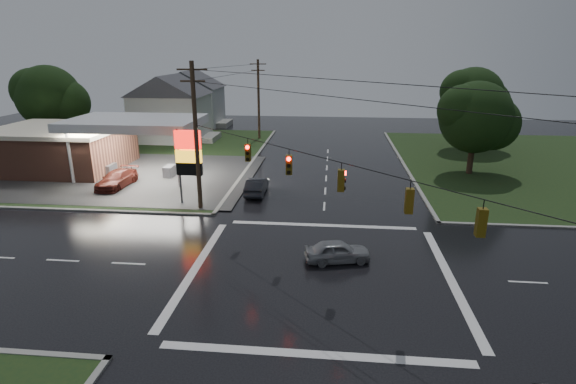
# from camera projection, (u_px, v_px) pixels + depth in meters

# --- Properties ---
(ground) EXTENTS (120.00, 120.00, 0.00)m
(ground) POSITION_uv_depth(u_px,v_px,m) (320.00, 273.00, 24.76)
(ground) COLOR black
(ground) RESTS_ON ground
(grass_nw) EXTENTS (36.00, 36.00, 0.08)m
(grass_nw) POSITION_uv_depth(u_px,v_px,m) (102.00, 155.00, 51.84)
(grass_nw) COLOR #1A3216
(grass_nw) RESTS_ON ground
(grass_ne) EXTENTS (36.00, 36.00, 0.08)m
(grass_ne) POSITION_uv_depth(u_px,v_px,m) (576.00, 166.00, 46.95)
(grass_ne) COLOR #1A3216
(grass_ne) RESTS_ON ground
(gas_station) EXTENTS (26.20, 18.00, 5.60)m
(gas_station) POSITION_uv_depth(u_px,v_px,m) (71.00, 145.00, 45.08)
(gas_station) COLOR #2D2D2D
(gas_station) RESTS_ON ground
(pylon_sign) EXTENTS (2.00, 0.35, 6.00)m
(pylon_sign) POSITION_uv_depth(u_px,v_px,m) (189.00, 155.00, 34.48)
(pylon_sign) COLOR #59595E
(pylon_sign) RESTS_ON ground
(utility_pole_nw) EXTENTS (2.20, 0.32, 11.00)m
(utility_pole_nw) POSITION_uv_depth(u_px,v_px,m) (196.00, 135.00, 32.92)
(utility_pole_nw) COLOR #382619
(utility_pole_nw) RESTS_ON ground
(utility_pole_n) EXTENTS (2.20, 0.32, 10.50)m
(utility_pole_n) POSITION_uv_depth(u_px,v_px,m) (259.00, 98.00, 60.01)
(utility_pole_n) COLOR #382619
(utility_pole_n) RESTS_ON ground
(traffic_signals) EXTENTS (26.87, 26.87, 1.47)m
(traffic_signals) POSITION_uv_depth(u_px,v_px,m) (323.00, 158.00, 22.77)
(traffic_signals) COLOR black
(traffic_signals) RESTS_ON ground
(house_near) EXTENTS (11.05, 8.48, 8.60)m
(house_near) POSITION_uv_depth(u_px,v_px,m) (171.00, 107.00, 59.52)
(house_near) COLOR silver
(house_near) RESTS_ON ground
(house_far) EXTENTS (11.05, 8.48, 8.60)m
(house_far) POSITION_uv_depth(u_px,v_px,m) (191.00, 98.00, 70.99)
(house_far) COLOR silver
(house_far) RESTS_ON ground
(tree_nw_behind) EXTENTS (8.93, 7.60, 10.00)m
(tree_nw_behind) POSITION_uv_depth(u_px,v_px,m) (50.00, 97.00, 54.50)
(tree_nw_behind) COLOR black
(tree_nw_behind) RESTS_ON ground
(tree_ne_near) EXTENTS (7.99, 6.80, 8.98)m
(tree_ne_near) POSITION_uv_depth(u_px,v_px,m) (477.00, 118.00, 42.59)
(tree_ne_near) COLOR black
(tree_ne_near) RESTS_ON ground
(tree_ne_far) EXTENTS (8.46, 7.20, 9.80)m
(tree_ne_far) POSITION_uv_depth(u_px,v_px,m) (474.00, 98.00, 53.49)
(tree_ne_far) COLOR black
(tree_ne_far) RESTS_ON ground
(car_north) EXTENTS (1.51, 4.29, 1.41)m
(car_north) POSITION_uv_depth(u_px,v_px,m) (257.00, 186.00, 38.01)
(car_north) COLOR black
(car_north) RESTS_ON ground
(car_crossing) EXTENTS (4.02, 2.30, 1.29)m
(car_crossing) POSITION_uv_depth(u_px,v_px,m) (338.00, 251.00, 25.87)
(car_crossing) COLOR gray
(car_crossing) RESTS_ON ground
(car_pump) EXTENTS (2.42, 5.19, 1.47)m
(car_pump) POSITION_uv_depth(u_px,v_px,m) (117.00, 179.00, 39.87)
(car_pump) COLOR #5D1E15
(car_pump) RESTS_ON ground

